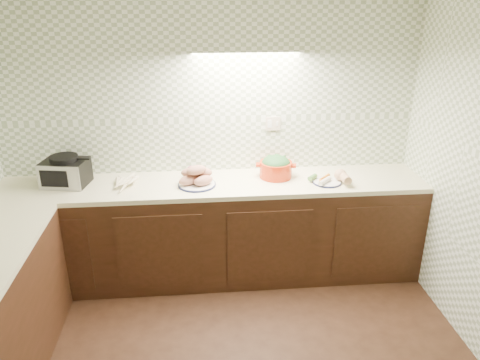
{
  "coord_description": "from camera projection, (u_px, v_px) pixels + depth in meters",
  "views": [
    {
      "loc": [
        -0.1,
        -2.13,
        2.43
      ],
      "look_at": [
        0.21,
        1.25,
        1.02
      ],
      "focal_mm": 35.0,
      "sensor_mm": 36.0,
      "label": 1
    }
  ],
  "objects": [
    {
      "name": "parsnip_pile",
      "position": [
        128.0,
        184.0,
        3.85
      ],
      "size": [
        0.32,
        0.29,
        0.06
      ],
      "color": "beige",
      "rests_on": "counter"
    },
    {
      "name": "dutch_oven",
      "position": [
        276.0,
        167.0,
        4.02
      ],
      "size": [
        0.35,
        0.32,
        0.19
      ],
      "rotation": [
        0.0,
        0.0,
        -0.17
      ],
      "color": "red",
      "rests_on": "counter"
    },
    {
      "name": "onion_bowl",
      "position": [
        193.0,
        174.0,
        4.02
      ],
      "size": [
        0.15,
        0.15,
        0.11
      ],
      "color": "black",
      "rests_on": "counter"
    },
    {
      "name": "veg_plate",
      "position": [
        333.0,
        178.0,
        3.93
      ],
      "size": [
        0.34,
        0.25,
        0.12
      ],
      "rotation": [
        0.0,
        0.0,
        -0.09
      ],
      "color": "#11163B",
      "rests_on": "counter"
    },
    {
      "name": "toaster_oven",
      "position": [
        65.0,
        171.0,
        3.86
      ],
      "size": [
        0.4,
        0.33,
        0.25
      ],
      "rotation": [
        0.0,
        0.0,
        -0.18
      ],
      "color": "black",
      "rests_on": "counter"
    },
    {
      "name": "counter",
      "position": [
        122.0,
        290.0,
        3.3
      ],
      "size": [
        3.6,
        3.6,
        0.9
      ],
      "color": "black",
      "rests_on": "ground"
    },
    {
      "name": "room",
      "position": [
        221.0,
        164.0,
        2.28
      ],
      "size": [
        3.6,
        3.6,
        2.6
      ],
      "color": "black",
      "rests_on": "ground"
    },
    {
      "name": "sweet_potato_plate",
      "position": [
        197.0,
        178.0,
        3.87
      ],
      "size": [
        0.31,
        0.31,
        0.18
      ],
      "rotation": [
        0.0,
        0.0,
        -0.05
      ],
      "color": "#11163B",
      "rests_on": "counter"
    }
  ]
}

